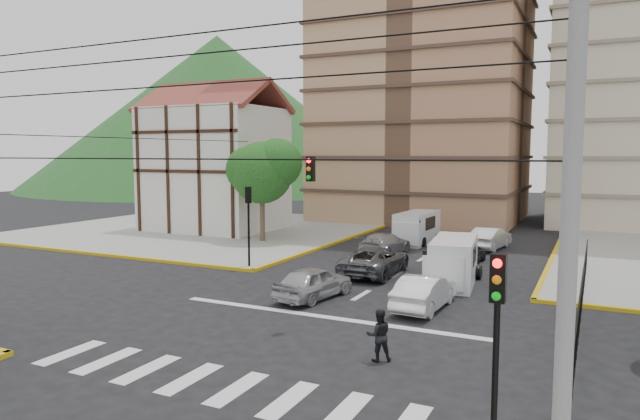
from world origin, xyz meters
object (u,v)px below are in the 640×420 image
Objects in this scene: van_right_lane at (453,263)px; van_left_lane at (416,228)px; traffic_light_se at (497,331)px; car_silver_front_left at (314,282)px; car_white_front_right at (424,292)px; pedestrian_crosswalk at (379,335)px; traffic_light_nw at (249,213)px.

van_right_lane is 12.74m from van_left_lane.
traffic_light_se reaches higher than car_silver_front_left.
traffic_light_se is at bearing 113.97° from car_white_front_right.
van_left_lane is 3.07× the size of pedestrian_crosswalk.
van_right_lane is 1.22× the size of car_silver_front_left.
pedestrian_crosswalk is at bearing 128.01° from traffic_light_se.
traffic_light_nw is at bearing -16.30° from car_white_front_right.
car_silver_front_left is at bearing -139.94° from van_right_lane.
car_silver_front_left is at bearing 8.41° from car_white_front_right.
pedestrian_crosswalk is at bearing -95.73° from van_right_lane.
car_white_front_right is at bearing -69.22° from van_left_lane.
van_right_lane is 7.21m from car_silver_front_left.
pedestrian_crosswalk is (-4.28, 5.47, -2.30)m from traffic_light_se.
car_white_front_right is (4.84, 0.49, -0.01)m from car_silver_front_left.
pedestrian_crosswalk reaches higher than car_white_front_right.
car_white_front_right is 6.38m from pedestrian_crosswalk.
van_right_lane is 3.19× the size of pedestrian_crosswalk.
car_silver_front_left is 4.86m from car_white_front_right.
traffic_light_nw is at bearing -73.23° from pedestrian_crosswalk.
pedestrian_crosswalk is (5.58, -22.78, -0.26)m from van_left_lane.
van_right_lane is 4.83m from car_white_front_right.
car_white_front_right is (10.97, -3.76, -2.40)m from traffic_light_nw.
van_left_lane is at bearing 109.23° from traffic_light_se.
van_right_lane is at bearing -122.88° from car_silver_front_left.
traffic_light_se is at bearing 139.54° from car_silver_front_left.
traffic_light_se reaches higher than van_left_lane.
traffic_light_nw is (-15.60, 15.60, 0.00)m from traffic_light_se.
traffic_light_nw is at bearing -25.02° from car_silver_front_left.
van_left_lane reaches higher than car_white_front_right.
traffic_light_se is 14.97m from car_silver_front_left.
traffic_light_nw is 7.83m from car_silver_front_left.
traffic_light_nw is 2.71× the size of pedestrian_crosswalk.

